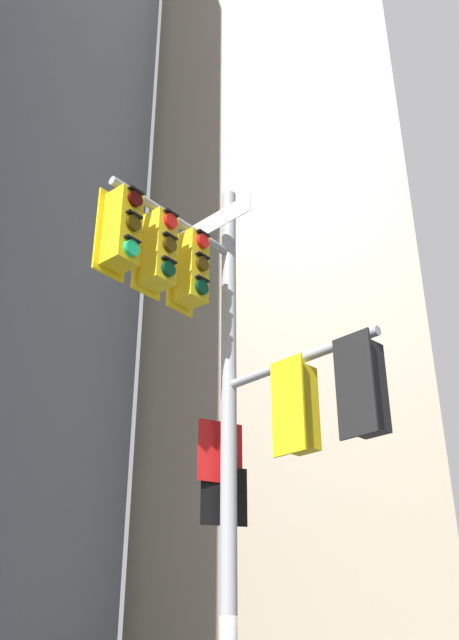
# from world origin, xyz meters

# --- Properties ---
(building_mid_block) EXTENTS (12.43, 12.43, 54.90)m
(building_mid_block) POSITION_xyz_m (-3.18, 23.83, 27.45)
(building_mid_block) COLOR tan
(building_mid_block) RESTS_ON ground
(signal_pole_assembly) EXTENTS (3.15, 2.45, 8.34)m
(signal_pole_assembly) POSITION_xyz_m (0.15, -0.69, 5.25)
(signal_pole_assembly) COLOR #9EA0A3
(signal_pole_assembly) RESTS_ON ground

